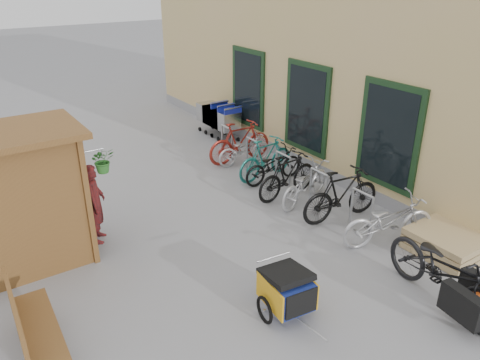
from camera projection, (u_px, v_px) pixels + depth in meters
ground at (265, 270)px, 8.00m from camera, size 80.00×80.00×0.00m
building at (356, 15)px, 13.25m from camera, size 6.07×13.00×7.00m
kiosk at (13, 182)px, 7.56m from camera, size 2.49×1.65×2.40m
bike_rack at (283, 168)px, 10.77m from camera, size 0.05×5.35×0.86m
pallet_stack at (446, 243)px, 8.38m from camera, size 1.00×1.20×0.40m
bench at (31, 327)px, 6.00m from camera, size 0.54×1.62×1.01m
shopping_carts at (218, 116)px, 14.08m from camera, size 0.62×1.70×1.10m
child_trailer at (287, 289)px, 6.83m from camera, size 0.84×1.37×0.79m
cargo_bike at (446, 273)px, 6.96m from camera, size 1.07×2.29×1.15m
person_kiosk at (95, 203)px, 8.59m from camera, size 0.56×0.66×1.54m
bike_0 at (388, 221)px, 8.58m from camera, size 1.94×1.18×0.96m
bike_1 at (342, 195)px, 9.41m from camera, size 1.89×0.74×1.10m
bike_2 at (305, 183)px, 10.16m from camera, size 1.81×1.06×0.90m
bike_3 at (288, 176)px, 10.37m from camera, size 1.74×0.63×1.02m
bike_4 at (273, 165)px, 11.15m from camera, size 1.62×0.57×0.85m
bike_5 at (266, 158)px, 11.32m from camera, size 1.74×0.67×1.02m
bike_6 at (244, 149)px, 12.20m from camera, size 1.56×0.62×0.80m
bike_7 at (240, 142)px, 12.26m from camera, size 1.85×0.60×1.10m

